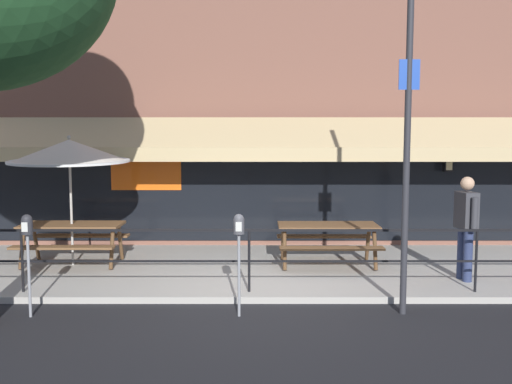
# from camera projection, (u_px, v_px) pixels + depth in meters

# --- Properties ---
(ground_plane) EXTENTS (120.00, 120.00, 0.00)m
(ground_plane) POSITION_uv_depth(u_px,v_px,m) (250.00, 304.00, 8.41)
(ground_plane) COLOR black
(patio_deck) EXTENTS (15.00, 4.00, 0.10)m
(patio_deck) POSITION_uv_depth(u_px,v_px,m) (251.00, 269.00, 10.39)
(patio_deck) COLOR #ADA89E
(patio_deck) RESTS_ON ground
(restaurant_building) EXTENTS (15.00, 1.60, 8.57)m
(restaurant_building) POSITION_uv_depth(u_px,v_px,m) (252.00, 52.00, 12.18)
(restaurant_building) COLOR brown
(restaurant_building) RESTS_ON ground
(patio_railing) EXTENTS (13.84, 0.04, 0.97)m
(patio_railing) POSITION_uv_depth(u_px,v_px,m) (250.00, 247.00, 8.63)
(patio_railing) COLOR black
(patio_railing) RESTS_ON patio_deck
(picnic_table_left) EXTENTS (1.80, 1.42, 0.76)m
(picnic_table_left) POSITION_uv_depth(u_px,v_px,m) (73.00, 232.00, 10.44)
(picnic_table_left) COLOR brown
(picnic_table_left) RESTS_ON patio_deck
(picnic_table_centre) EXTENTS (1.80, 1.42, 0.76)m
(picnic_table_centre) POSITION_uv_depth(u_px,v_px,m) (329.00, 233.00, 10.36)
(picnic_table_centre) COLOR brown
(picnic_table_centre) RESTS_ON patio_deck
(patio_umbrella_left) EXTENTS (2.14, 2.14, 2.38)m
(patio_umbrella_left) POSITION_uv_depth(u_px,v_px,m) (70.00, 152.00, 10.27)
(patio_umbrella_left) COLOR #B7B2A8
(patio_umbrella_left) RESTS_ON patio_deck
(pedestrian_walking) EXTENTS (0.29, 0.62, 1.71)m
(pedestrian_walking) POSITION_uv_depth(u_px,v_px,m) (467.00, 223.00, 9.30)
(pedestrian_walking) COLOR navy
(pedestrian_walking) RESTS_ON patio_deck
(parking_meter_near) EXTENTS (0.15, 0.16, 1.42)m
(parking_meter_near) POSITION_uv_depth(u_px,v_px,m) (28.00, 234.00, 7.70)
(parking_meter_near) COLOR gray
(parking_meter_near) RESTS_ON ground
(parking_meter_far) EXTENTS (0.15, 0.16, 1.42)m
(parking_meter_far) POSITION_uv_depth(u_px,v_px,m) (240.00, 234.00, 7.73)
(parking_meter_far) COLOR gray
(parking_meter_far) RESTS_ON ground
(street_sign_pole) EXTENTS (0.28, 0.09, 4.57)m
(street_sign_pole) POSITION_uv_depth(u_px,v_px,m) (408.00, 146.00, 7.72)
(street_sign_pole) COLOR #2D2D33
(street_sign_pole) RESTS_ON ground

